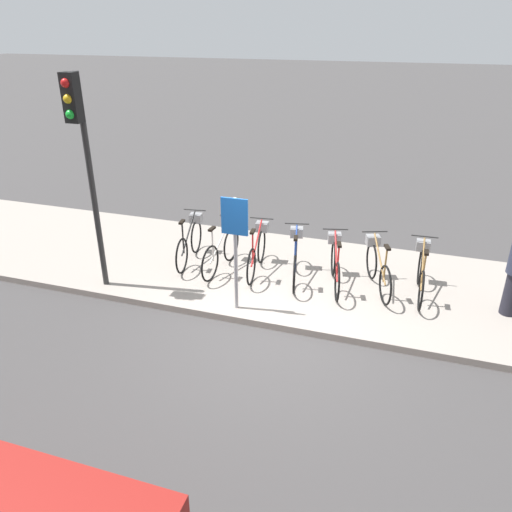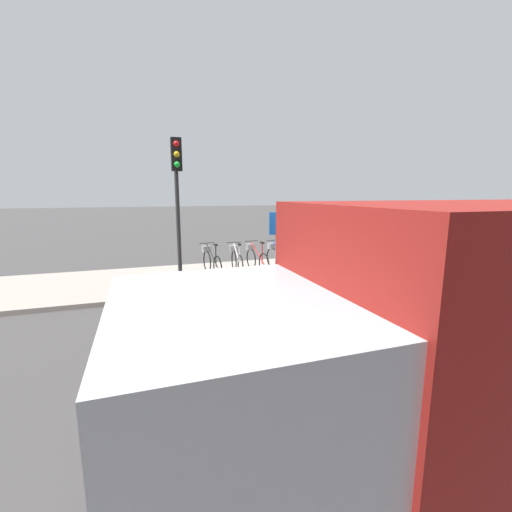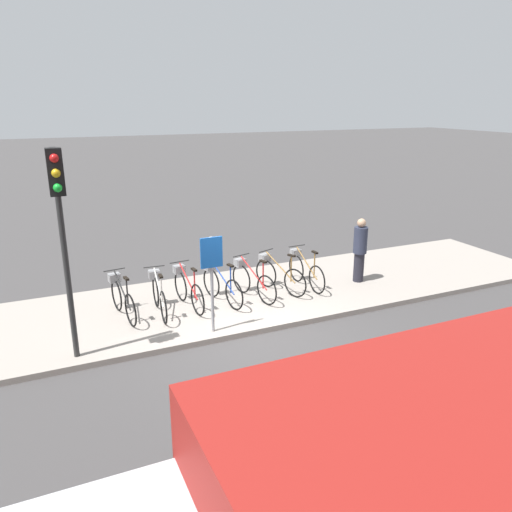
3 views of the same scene
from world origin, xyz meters
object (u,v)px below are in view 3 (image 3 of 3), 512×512
at_px(parked_bicycle_2, 187,287).
at_px(traffic_light, 60,213).
at_px(parked_bicycle_6, 304,269).
at_px(pedestrian, 360,249).
at_px(parked_bicycle_0, 122,297).
at_px(sign_post, 212,268).
at_px(parked_bicycle_3, 220,283).
at_px(parked_bicycle_4, 251,279).
at_px(parked_bicycle_5, 277,273).
at_px(parked_bicycle_1, 158,294).

bearing_deg(parked_bicycle_2, traffic_light, -148.95).
xyz_separation_m(parked_bicycle_2, parked_bicycle_6, (3.00, 0.04, 0.00)).
xyz_separation_m(parked_bicycle_6, pedestrian, (1.43, -0.26, 0.41)).
height_order(parked_bicycle_0, parked_bicycle_2, same).
height_order(parked_bicycle_6, sign_post, sign_post).
bearing_deg(parked_bicycle_3, parked_bicycle_4, -3.57).
bearing_deg(traffic_light, parked_bicycle_0, 55.09).
distance_m(parked_bicycle_4, sign_post, 2.15).
xyz_separation_m(parked_bicycle_0, parked_bicycle_4, (2.93, -0.14, 0.00)).
height_order(parked_bicycle_2, pedestrian, pedestrian).
xyz_separation_m(parked_bicycle_3, parked_bicycle_5, (1.49, 0.07, 0.00)).
xyz_separation_m(parked_bicycle_3, traffic_light, (-3.25, -1.44, 2.22)).
bearing_deg(parked_bicycle_5, parked_bicycle_0, 179.67).
height_order(parked_bicycle_5, traffic_light, traffic_light).
bearing_deg(parked_bicycle_3, parked_bicycle_0, 177.58).
distance_m(parked_bicycle_0, parked_bicycle_6, 4.43).
bearing_deg(parked_bicycle_6, traffic_light, -164.37).
bearing_deg(parked_bicycle_0, parked_bicycle_1, -10.68).
relative_size(parked_bicycle_0, parked_bicycle_6, 0.99).
bearing_deg(pedestrian, parked_bicycle_4, 177.60).
bearing_deg(traffic_light, parked_bicycle_5, 17.71).
relative_size(parked_bicycle_3, parked_bicycle_5, 1.04).
relative_size(pedestrian, traffic_light, 0.44).
bearing_deg(parked_bicycle_5, parked_bicycle_1, -177.63).
distance_m(parked_bicycle_1, parked_bicycle_4, 2.18).
relative_size(parked_bicycle_0, pedestrian, 1.00).
distance_m(parked_bicycle_0, parked_bicycle_3, 2.18).
distance_m(parked_bicycle_6, traffic_light, 6.12).
height_order(parked_bicycle_0, parked_bicycle_5, same).
bearing_deg(parked_bicycle_6, parked_bicycle_2, -179.30).
distance_m(parked_bicycle_2, parked_bicycle_4, 1.52).
distance_m(parked_bicycle_3, sign_post, 1.78).
relative_size(parked_bicycle_1, parked_bicycle_2, 1.00).
relative_size(parked_bicycle_6, sign_post, 0.84).
height_order(parked_bicycle_2, parked_bicycle_6, same).
height_order(parked_bicycle_3, traffic_light, traffic_light).
distance_m(parked_bicycle_3, parked_bicycle_5, 1.49).
relative_size(parked_bicycle_2, parked_bicycle_3, 1.01).
bearing_deg(parked_bicycle_2, parked_bicycle_3, -4.38).
height_order(parked_bicycle_1, parked_bicycle_6, same).
height_order(pedestrian, traffic_light, traffic_light).
distance_m(parked_bicycle_0, parked_bicycle_2, 1.42).
bearing_deg(parked_bicycle_3, parked_bicycle_2, 175.62).
bearing_deg(parked_bicycle_4, parked_bicycle_6, 5.44).
distance_m(parked_bicycle_2, parked_bicycle_3, 0.76).
bearing_deg(parked_bicycle_0, parked_bicycle_5, -0.33).
relative_size(traffic_light, sign_post, 1.90).
height_order(parked_bicycle_3, parked_bicycle_6, same).
relative_size(parked_bicycle_3, pedestrian, 0.99).
distance_m(parked_bicycle_0, traffic_light, 2.90).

